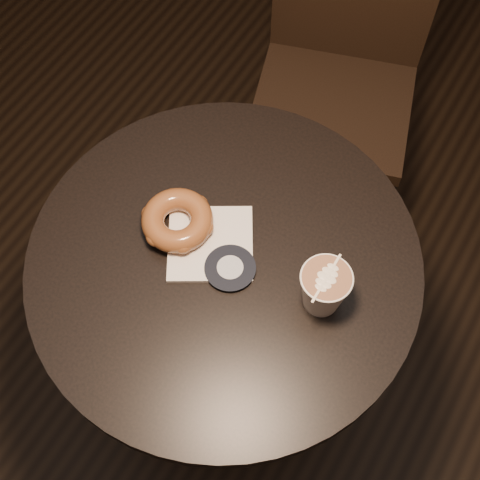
% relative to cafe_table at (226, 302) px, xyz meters
% --- Properties ---
extents(cafe_table, '(0.70, 0.70, 0.75)m').
position_rel_cafe_table_xyz_m(cafe_table, '(0.00, 0.00, 0.00)').
color(cafe_table, black).
rests_on(cafe_table, ground).
extents(chair, '(0.50, 0.50, 1.00)m').
position_rel_cafe_table_xyz_m(chair, '(-0.11, 0.73, 0.01)').
color(chair, black).
rests_on(chair, ground).
extents(pastry_bag, '(0.20, 0.20, 0.01)m').
position_rel_cafe_table_xyz_m(pastry_bag, '(-0.03, 0.01, 0.20)').
color(pastry_bag, white).
rests_on(pastry_bag, cafe_table).
extents(doughnut, '(0.13, 0.13, 0.04)m').
position_rel_cafe_table_xyz_m(doughnut, '(-0.10, 0.01, 0.23)').
color(doughnut, brown).
rests_on(doughnut, pastry_bag).
extents(latte_cup, '(0.09, 0.09, 0.10)m').
position_rel_cafe_table_xyz_m(latte_cup, '(0.18, 0.02, 0.25)').
color(latte_cup, white).
rests_on(latte_cup, cafe_table).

